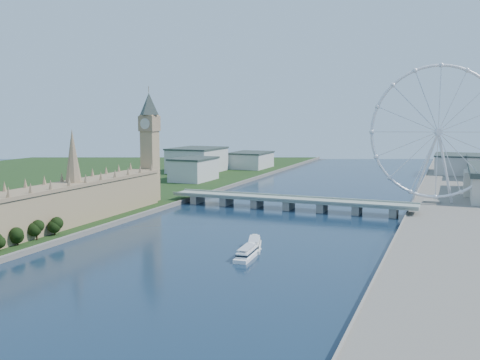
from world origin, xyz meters
The scene contains 8 objects.
ground centered at (0.00, 0.00, 0.00)m, with size 2000.00×2000.00×0.00m, color #1B384B.
parliament_range centered at (-128.00, 170.00, 18.48)m, with size 24.00×200.00×70.00m.
big_ben centered at (-128.00, 278.00, 66.57)m, with size 20.02×20.02×110.00m.
westminster_bridge centered at (0.00, 300.00, 6.63)m, with size 220.00×22.00×9.50m.
london_eye centered at (119.98, 355.08, 67.52)m, with size 113.60×39.12×124.30m.
city_skyline centered at (39.22, 560.08, 16.96)m, with size 505.00×280.00×32.00m.
tour_boat_near centered at (20.54, 156.44, 0.00)m, with size 8.29×32.31×7.16m, color silver, non-canonical shape.
tour_boat_far centered at (24.08, 135.18, 0.00)m, with size 8.26×32.20×7.14m, color white, non-canonical shape.
Camera 1 is at (134.19, -149.41, 83.89)m, focal length 40.00 mm.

